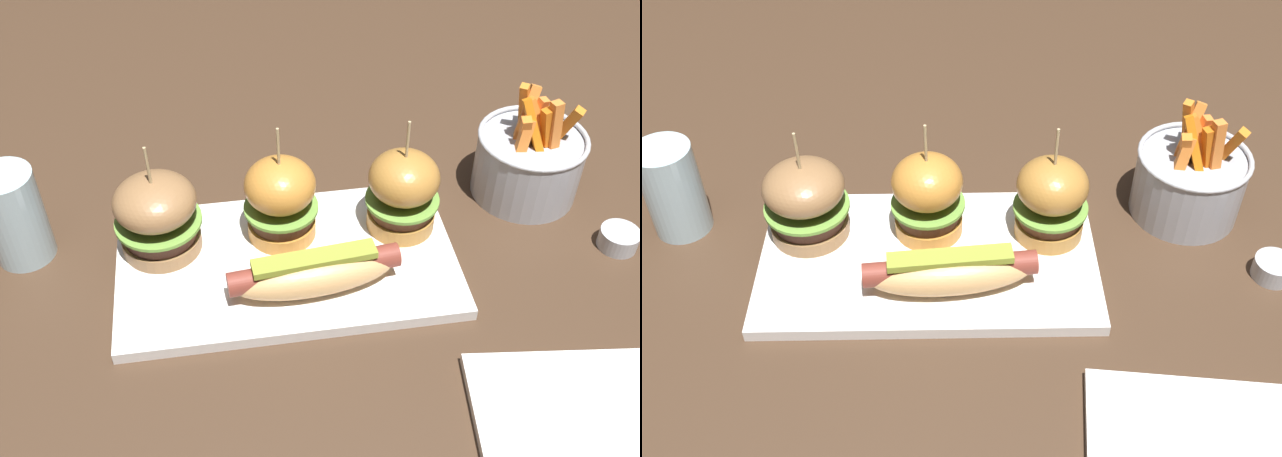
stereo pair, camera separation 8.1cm
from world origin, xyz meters
TOP-DOWN VIEW (x-y plane):
  - ground_plane at (0.00, 0.00)m, footprint 3.00×3.00m
  - platter_main at (0.00, 0.00)m, footprint 0.37×0.21m
  - hot_dog at (0.02, -0.05)m, footprint 0.18×0.07m
  - slider_left at (-0.13, 0.04)m, footprint 0.09×0.09m
  - slider_center at (-0.00, 0.04)m, footprint 0.08×0.08m
  - slider_right at (0.13, 0.04)m, footprint 0.08×0.08m
  - fries_bucket at (0.30, 0.09)m, footprint 0.13×0.13m
  - sauce_ramekin at (0.37, -0.02)m, footprint 0.04×0.04m
  - water_glass at (-0.29, 0.07)m, footprint 0.06×0.06m

SIDE VIEW (x-z plane):
  - ground_plane at x=0.00m, z-range 0.00..0.00m
  - platter_main at x=0.00m, z-range 0.00..0.01m
  - sauce_ramekin at x=0.37m, z-range 0.00..0.02m
  - hot_dog at x=0.02m, z-range 0.01..0.06m
  - fries_bucket at x=0.30m, z-range -0.02..0.12m
  - water_glass at x=-0.29m, z-range 0.00..0.11m
  - slider_left at x=-0.13m, z-range -0.01..0.13m
  - slider_right at x=0.13m, z-range -0.01..0.14m
  - slider_center at x=0.00m, z-range -0.01..0.14m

